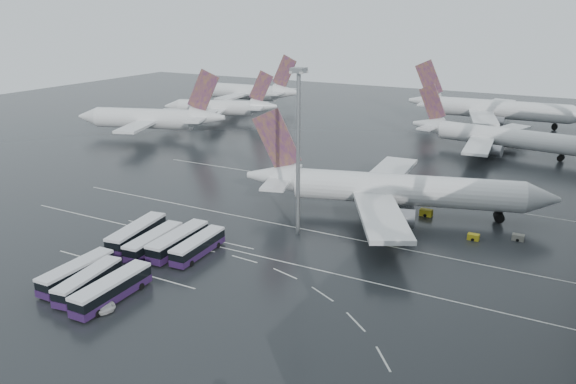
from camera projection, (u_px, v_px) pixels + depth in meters
The scene contains 25 objects.
ground at pixel (307, 261), 89.62m from camera, with size 420.00×420.00×0.00m, color black.
lane_marking_near at pixel (301, 266), 87.95m from camera, with size 120.00×0.25×0.01m, color silver.
lane_marking_mid at pixel (337, 236), 99.65m from camera, with size 120.00×0.25×0.01m, color silver.
lane_marking_far at pixel (388, 193), 123.06m from camera, with size 120.00×0.25×0.01m, color silver.
bus_bay_line_south at pixel (123, 268), 87.10m from camera, with size 28.00×0.25×0.01m, color silver.
bus_bay_line_north at pixel (187, 234), 100.47m from camera, with size 28.00×0.25×0.01m, color silver.
airliner_main at pixel (390, 190), 108.57m from camera, with size 58.73×50.82×20.20m.
airliner_gate_b at pixel (496, 137), 156.46m from camera, with size 51.18×45.66×17.77m.
airliner_gate_c at pixel (492, 110), 193.15m from camera, with size 60.35×55.74×21.53m.
jet_remote_west at pixel (153, 119), 176.39m from camera, with size 47.95×38.99×21.26m.
jet_remote_mid at pixel (222, 108), 201.15m from camera, with size 40.56×33.02×18.09m.
jet_remote_far at pixel (248, 92), 232.69m from camera, with size 48.95×39.42×21.34m.
bus_row_near_a at pixel (137, 234), 95.71m from camera, with size 5.16×14.09×3.39m.
bus_row_near_b at pixel (154, 242), 92.78m from camera, with size 3.86×12.91×3.13m.
bus_row_near_c at pixel (178, 241), 92.74m from camera, with size 3.70×13.57×3.31m.
bus_row_near_d at pixel (198, 246), 91.26m from camera, with size 3.45×12.41×3.02m.
bus_row_far_a at pixel (76, 272), 82.03m from camera, with size 3.23×12.59×3.08m.
bus_row_far_b at pixel (88, 281), 79.43m from camera, with size 4.31×12.27×2.96m.
bus_row_far_c at pixel (112, 289), 77.01m from camera, with size 3.46×13.24×3.24m.
van_curve_a at pixel (98, 302), 75.48m from camera, with size 2.69×5.84×1.62m, color silver.
floodlight_mast at pixel (298, 133), 94.94m from camera, with size 2.24×2.24×29.26m.
gse_cart_belly_a at pixel (473, 237), 97.77m from camera, with size 1.97×1.16×1.07m, color gold.
gse_cart_belly_c at pixel (394, 237), 97.45m from camera, with size 2.10×1.24×1.15m, color gold.
gse_cart_belly_d at pixel (518, 237), 97.55m from camera, with size 2.00×1.18×1.09m, color slate.
gse_cart_belly_e at pixel (426, 213), 109.12m from camera, with size 2.39×1.41×1.30m, color gold.
Camera 1 is at (36.23, -73.34, 38.36)m, focal length 35.00 mm.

